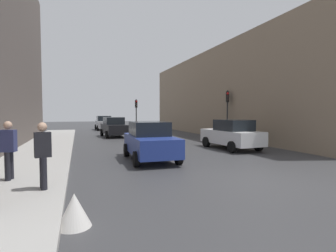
{
  "coord_description": "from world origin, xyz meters",
  "views": [
    {
      "loc": [
        -5.63,
        -7.06,
        2.19
      ],
      "look_at": [
        0.29,
        10.24,
        1.25
      ],
      "focal_mm": 28.23,
      "sensor_mm": 36.0,
      "label": 1
    }
  ],
  "objects": [
    {
      "name": "ground_plane",
      "position": [
        0.0,
        0.0,
        0.0
      ],
      "size": [
        120.0,
        120.0,
        0.0
      ],
      "primitive_type": "plane",
      "color": "#38383A"
    },
    {
      "name": "sidewalk_kerb",
      "position": [
        -7.46,
        6.0,
        0.08
      ],
      "size": [
        3.01,
        40.0,
        0.16
      ],
      "primitive_type": "cube",
      "color": "#A8A5A0",
      "rests_on": "ground"
    },
    {
      "name": "building_facade_right",
      "position": [
        11.96,
        16.17,
        4.01
      ],
      "size": [
        12.0,
        29.1,
        8.02
      ],
      "primitive_type": "cube",
      "color": "gray",
      "rests_on": "ground"
    },
    {
      "name": "traffic_light_mid_street",
      "position": [
        5.65,
        11.3,
        2.72
      ],
      "size": [
        0.35,
        0.45,
        3.95
      ],
      "color": "#2D2D2D",
      "rests_on": "ground"
    },
    {
      "name": "traffic_light_far_median",
      "position": [
        0.63,
        22.36,
        2.54
      ],
      "size": [
        0.25,
        0.43,
        3.68
      ],
      "color": "#2D2D2D",
      "rests_on": "ground"
    },
    {
      "name": "car_blue_van",
      "position": [
        -2.5,
        4.65,
        0.88
      ],
      "size": [
        2.11,
        4.25,
        1.76
      ],
      "color": "navy",
      "rests_on": "ground"
    },
    {
      "name": "car_white_compact",
      "position": [
        3.06,
        6.6,
        0.88
      ],
      "size": [
        2.23,
        4.31,
        1.76
      ],
      "color": "silver",
      "rests_on": "ground"
    },
    {
      "name": "car_silver_hatchback",
      "position": [
        -2.52,
        27.07,
        0.88
      ],
      "size": [
        2.12,
        4.25,
        1.76
      ],
      "color": "#BCBCC1",
      "rests_on": "ground"
    },
    {
      "name": "car_dark_suv",
      "position": [
        -2.54,
        17.06,
        0.88
      ],
      "size": [
        2.26,
        4.32,
        1.76
      ],
      "color": "black",
      "rests_on": "ground"
    },
    {
      "name": "pedestrian_with_grey_backpack",
      "position": [
        -7.65,
        1.93,
        1.16
      ],
      "size": [
        0.64,
        0.4,
        1.77
      ],
      "color": "black",
      "rests_on": "sidewalk_kerb"
    },
    {
      "name": "pedestrian_in_dark_coat",
      "position": [
        -6.52,
        0.55,
        1.13
      ],
      "size": [
        0.45,
        0.35,
        1.77
      ],
      "color": "black",
      "rests_on": "sidewalk_kerb"
    },
    {
      "name": "warning_sign_triangle",
      "position": [
        -5.72,
        -1.81,
        0.33
      ],
      "size": [
        0.64,
        0.64,
        0.65
      ],
      "primitive_type": "cone",
      "color": "silver",
      "rests_on": "ground"
    }
  ]
}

